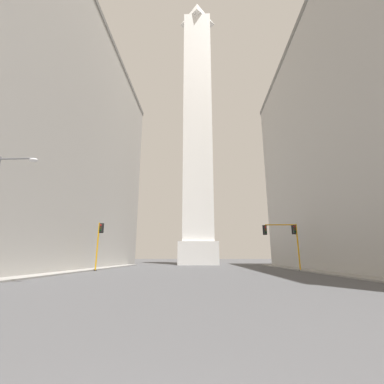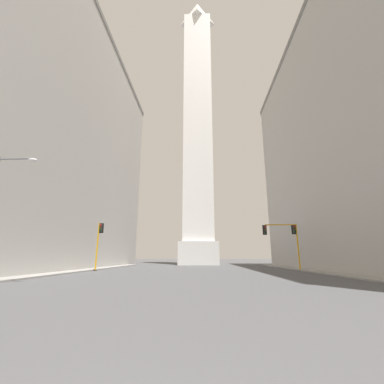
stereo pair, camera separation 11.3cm
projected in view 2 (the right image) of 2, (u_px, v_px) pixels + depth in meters
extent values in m
cube|color=gray|center=(8.00, 277.00, 22.00)|extent=(5.00, 70.31, 0.15)
cube|color=#B2AFAA|center=(10.00, 133.00, 39.31)|extent=(26.01, 58.59, 40.40)
cube|color=slate|center=(30.00, 24.00, 44.35)|extent=(26.27, 59.18, 0.90)
cube|color=slate|center=(372.00, 15.00, 37.54)|extent=(21.21, 52.26, 0.90)
cube|color=silver|center=(199.00, 253.00, 58.22)|extent=(8.83, 8.83, 4.99)
cube|color=white|center=(198.00, 121.00, 66.35)|extent=(7.06, 7.06, 61.58)
pyramid|color=white|center=(197.00, 14.00, 74.82)|extent=(7.06, 7.06, 7.77)
cylinder|color=orange|center=(298.00, 247.00, 33.86)|extent=(0.18, 0.18, 6.06)
cylinder|color=#262626|center=(300.00, 270.00, 33.13)|extent=(0.40, 0.40, 0.10)
cube|color=black|center=(294.00, 229.00, 34.44)|extent=(0.37, 0.37, 1.10)
cube|color=black|center=(294.00, 229.00, 34.61)|extent=(0.58, 0.09, 1.32)
sphere|color=red|center=(295.00, 226.00, 34.34)|extent=(0.22, 0.22, 0.22)
sphere|color=#483506|center=(295.00, 229.00, 34.25)|extent=(0.22, 0.22, 0.22)
sphere|color=#073410|center=(295.00, 232.00, 34.17)|extent=(0.22, 0.22, 0.22)
cylinder|color=orange|center=(280.00, 225.00, 34.65)|extent=(4.16, 0.14, 0.14)
sphere|color=orange|center=(296.00, 225.00, 34.57)|extent=(0.18, 0.18, 0.18)
cube|color=black|center=(265.00, 230.00, 34.57)|extent=(0.37, 0.37, 1.10)
cube|color=black|center=(265.00, 230.00, 34.75)|extent=(0.58, 0.09, 1.32)
sphere|color=red|center=(265.00, 227.00, 34.47)|extent=(0.22, 0.22, 0.22)
sphere|color=#483506|center=(266.00, 230.00, 34.39)|extent=(0.22, 0.22, 0.22)
sphere|color=#073410|center=(266.00, 232.00, 34.31)|extent=(0.22, 0.22, 0.22)
cylinder|color=orange|center=(97.00, 246.00, 33.71)|extent=(0.18, 0.18, 6.20)
cylinder|color=#262626|center=(95.00, 270.00, 32.96)|extent=(0.40, 0.40, 0.10)
cube|color=black|center=(101.00, 228.00, 34.29)|extent=(0.35, 0.35, 1.10)
cube|color=black|center=(102.00, 228.00, 34.46)|extent=(0.58, 0.05, 1.32)
sphere|color=red|center=(101.00, 225.00, 34.18)|extent=(0.22, 0.22, 0.22)
sphere|color=#483506|center=(100.00, 228.00, 34.10)|extent=(0.22, 0.22, 0.22)
sphere|color=#073410|center=(100.00, 230.00, 34.02)|extent=(0.22, 0.22, 0.22)
cylinder|color=slate|center=(16.00, 159.00, 18.20)|extent=(2.49, 0.12, 0.12)
ellipsoid|color=silver|center=(33.00, 160.00, 18.12)|extent=(0.64, 0.36, 0.26)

